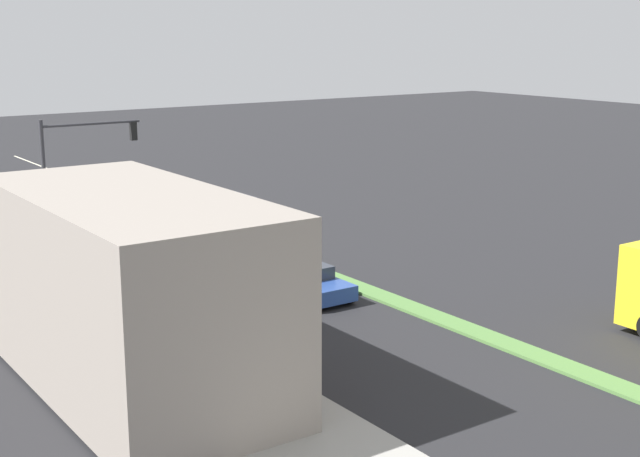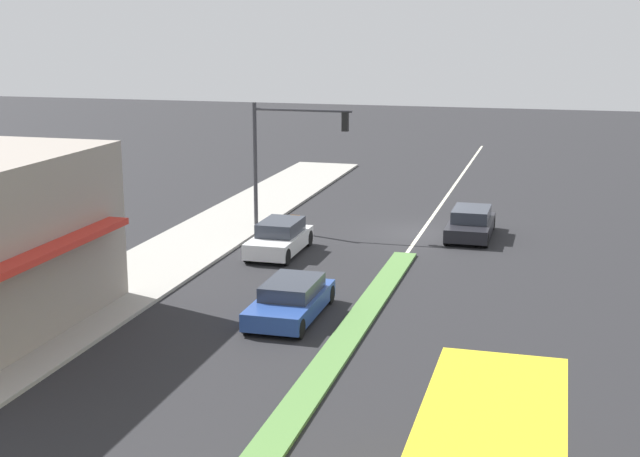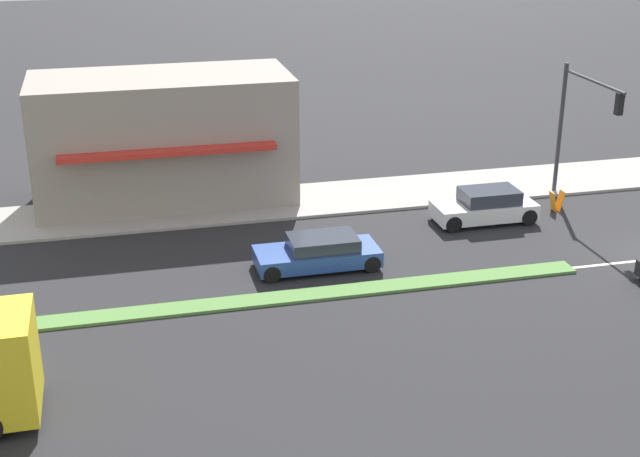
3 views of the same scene
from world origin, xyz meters
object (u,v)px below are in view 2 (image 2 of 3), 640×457
traffic_signal_main (285,144)px  coupe_blue (291,300)px  van_white (280,238)px  sedan_dark (471,223)px  pedestrian (68,264)px  warning_aframe_sign (294,225)px

traffic_signal_main → coupe_blue: size_ratio=1.28×
van_white → coupe_blue: bearing=110.3°
coupe_blue → sedan_dark: sedan_dark is taller
traffic_signal_main → sedan_dark: size_ratio=1.31×
pedestrian → warning_aframe_sign: (-4.95, -10.51, -0.62)m
sedan_dark → traffic_signal_main: bearing=4.3°
traffic_signal_main → pedestrian: 12.62m
van_white → sedan_dark: size_ratio=0.95×
warning_aframe_sign → coupe_blue: bearing=106.5°
warning_aframe_sign → coupe_blue: (-3.23, 10.94, 0.15)m
coupe_blue → van_white: bearing=-69.7°
sedan_dark → van_white: bearing=35.0°
sedan_dark → pedestrian: bearing=44.0°
coupe_blue → sedan_dark: 13.34m
pedestrian → coupe_blue: bearing=177.0°
van_white → traffic_signal_main: bearing=-75.7°
coupe_blue → pedestrian: bearing=-3.0°
pedestrian → sedan_dark: pedestrian is taller
pedestrian → sedan_dark: size_ratio=0.41×
warning_aframe_sign → sedan_dark: (-7.63, -1.66, 0.17)m
pedestrian → van_white: pedestrian is taller
pedestrian → warning_aframe_sign: 11.63m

